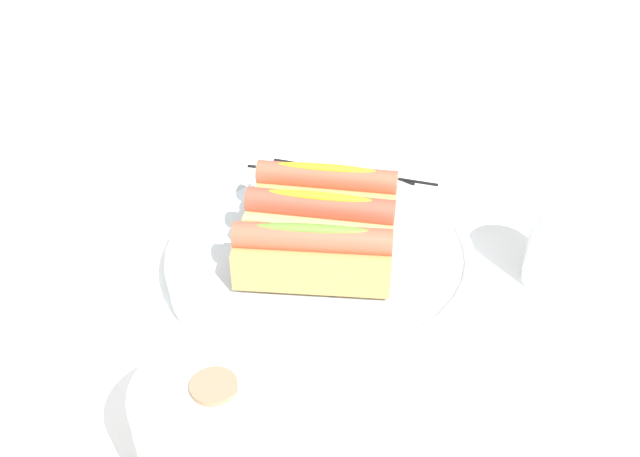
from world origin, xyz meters
TOP-DOWN VIEW (x-y plane):
  - ground_plane at (0.00, 0.00)m, footprint 2.40×2.40m
  - serving_bowl at (0.02, 0.01)m, footprint 0.32×0.32m
  - hotdog_front at (0.02, -0.04)m, footprint 0.15×0.05m
  - hotdog_back at (0.02, 0.01)m, footprint 0.15×0.05m
  - hotdog_side at (0.02, 0.07)m, footprint 0.15×0.06m
  - water_glass at (-0.23, -0.01)m, footprint 0.07×0.07m
  - paper_towel_roll at (0.04, 0.30)m, footprint 0.11×0.11m
  - napkin_box at (0.27, 0.12)m, footprint 0.11×0.06m
  - chopstick_near at (0.04, -0.18)m, footprint 0.22×0.01m
  - chopstick_far at (0.01, -0.19)m, footprint 0.22×0.03m

SIDE VIEW (x-z plane):
  - ground_plane at x=0.00m, z-range 0.00..0.00m
  - chopstick_near at x=0.04m, z-range 0.00..0.01m
  - chopstick_far at x=0.01m, z-range 0.00..0.01m
  - serving_bowl at x=0.02m, z-range 0.00..0.04m
  - water_glass at x=-0.23m, z-range 0.00..0.09m
  - hotdog_front at x=0.02m, z-range 0.03..0.09m
  - hotdog_back at x=0.02m, z-range 0.03..0.09m
  - hotdog_side at x=0.02m, z-range 0.03..0.09m
  - paper_towel_roll at x=0.04m, z-range 0.00..0.13m
  - napkin_box at x=0.27m, z-range 0.00..0.15m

